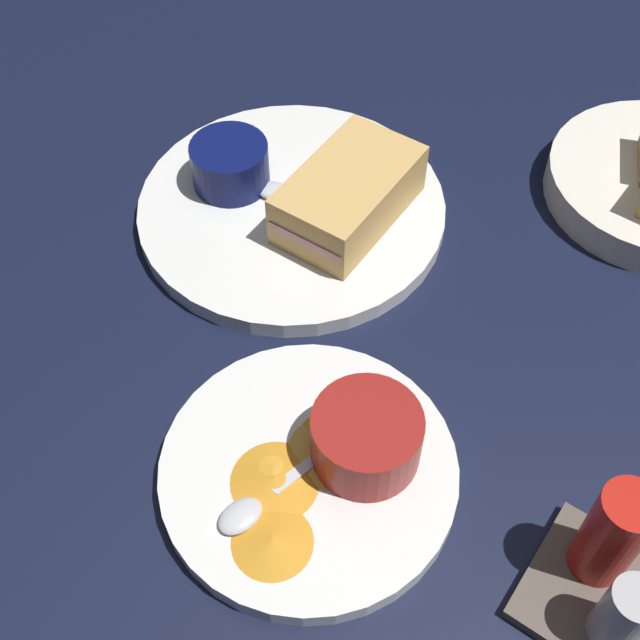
% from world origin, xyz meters
% --- Properties ---
extents(ground_plane, '(1.10, 1.10, 0.03)m').
position_xyz_m(ground_plane, '(0.00, 0.00, -0.01)').
color(ground_plane, black).
extents(plate_sandwich_main, '(0.27, 0.27, 0.02)m').
position_xyz_m(plate_sandwich_main, '(-0.01, -0.06, 0.01)').
color(plate_sandwich_main, white).
rests_on(plate_sandwich_main, ground_plane).
extents(sandwich_half_near, '(0.13, 0.08, 0.05)m').
position_xyz_m(sandwich_half_near, '(-0.03, -0.01, 0.04)').
color(sandwich_half_near, tan).
rests_on(sandwich_half_near, plate_sandwich_main).
extents(ramekin_dark_sauce, '(0.07, 0.07, 0.04)m').
position_xyz_m(ramekin_dark_sauce, '(0.00, -0.12, 0.04)').
color(ramekin_dark_sauce, '#0C144C').
rests_on(ramekin_dark_sauce, plate_sandwich_main).
extents(spoon_by_dark_ramekin, '(0.04, 0.10, 0.01)m').
position_xyz_m(spoon_by_dark_ramekin, '(-0.01, -0.06, 0.02)').
color(spoon_by_dark_ramekin, silver).
rests_on(spoon_by_dark_ramekin, plate_sandwich_main).
extents(plate_chips_companion, '(0.21, 0.21, 0.02)m').
position_xyz_m(plate_chips_companion, '(0.19, 0.10, 0.01)').
color(plate_chips_companion, white).
rests_on(plate_chips_companion, ground_plane).
extents(ramekin_light_gravy, '(0.08, 0.08, 0.04)m').
position_xyz_m(ramekin_light_gravy, '(0.16, 0.13, 0.04)').
color(ramekin_light_gravy, maroon).
rests_on(ramekin_light_gravy, plate_chips_companion).
extents(spoon_by_gravy_ramekin, '(0.10, 0.04, 0.01)m').
position_xyz_m(spoon_by_gravy_ramekin, '(0.23, 0.09, 0.02)').
color(spoon_by_gravy_ramekin, silver).
rests_on(spoon_by_gravy_ramekin, plate_chips_companion).
extents(plantain_chip_scatter, '(0.15, 0.10, 0.01)m').
position_xyz_m(plantain_chip_scatter, '(0.20, 0.10, 0.02)').
color(plantain_chip_scatter, gold).
rests_on(plantain_chip_scatter, plate_chips_companion).
extents(condiment_caddy, '(0.09, 0.09, 0.10)m').
position_xyz_m(condiment_caddy, '(0.15, 0.30, 0.03)').
color(condiment_caddy, brown).
rests_on(condiment_caddy, ground_plane).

